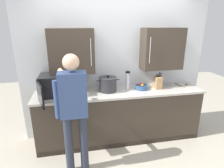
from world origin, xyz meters
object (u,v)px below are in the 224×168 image
object	(u,v)px
microwave_oven	(57,85)
stock_pot	(108,84)
fruit_bowl	(141,87)
wooden_spoon	(183,85)
knife_block	(158,82)
thermos_flask	(128,80)
person_figure	(73,106)

from	to	relation	value
microwave_oven	stock_pot	distance (m)	0.82
fruit_bowl	wooden_spoon	bearing A→B (deg)	3.46
microwave_oven	wooden_spoon	bearing A→B (deg)	1.21
knife_block	fruit_bowl	bearing A→B (deg)	175.74
wooden_spoon	thermos_flask	world-z (taller)	thermos_flask
fruit_bowl	thermos_flask	size ratio (longest dim) A/B	0.67
microwave_oven	thermos_flask	bearing A→B (deg)	0.91
knife_block	thermos_flask	world-z (taller)	thermos_flask
thermos_flask	person_figure	world-z (taller)	person_figure
fruit_bowl	knife_block	size ratio (longest dim) A/B	0.75
microwave_oven	thermos_flask	size ratio (longest dim) A/B	2.41
fruit_bowl	person_figure	world-z (taller)	person_figure
fruit_bowl	knife_block	world-z (taller)	knife_block
microwave_oven	fruit_bowl	bearing A→B (deg)	-0.11
stock_pot	knife_block	xyz separation A→B (m)	(0.87, -0.04, -0.01)
stock_pot	fruit_bowl	bearing A→B (deg)	-1.44
thermos_flask	fruit_bowl	bearing A→B (deg)	-4.92
knife_block	person_figure	size ratio (longest dim) A/B	0.18
wooden_spoon	person_figure	world-z (taller)	person_figure
wooden_spoon	person_figure	xyz separation A→B (m)	(-1.97, -0.73, 0.08)
wooden_spoon	thermos_flask	bearing A→B (deg)	-178.47
fruit_bowl	thermos_flask	xyz separation A→B (m)	(-0.25, 0.02, 0.12)
microwave_oven	person_figure	xyz separation A→B (m)	(0.25, -0.68, -0.08)
wooden_spoon	person_figure	bearing A→B (deg)	-159.74
fruit_bowl	wooden_spoon	distance (m)	0.82
wooden_spoon	knife_block	xyz separation A→B (m)	(-0.53, -0.07, 0.10)
wooden_spoon	person_figure	distance (m)	2.10
stock_pot	thermos_flask	world-z (taller)	thermos_flask
microwave_oven	wooden_spoon	world-z (taller)	microwave_oven
microwave_oven	thermos_flask	world-z (taller)	microwave_oven
stock_pot	fruit_bowl	distance (m)	0.59
stock_pot	wooden_spoon	size ratio (longest dim) A/B	1.53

